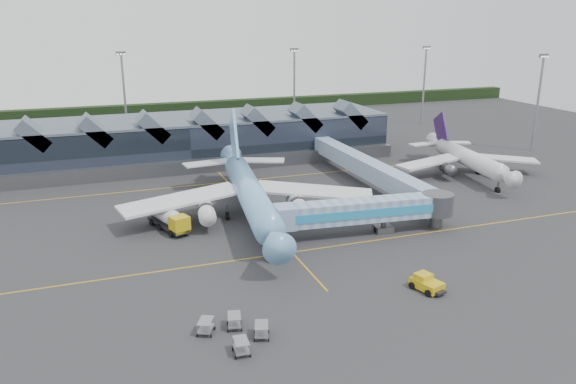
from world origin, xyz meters
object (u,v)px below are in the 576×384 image
object	(u,v)px
regional_jet	(466,157)
fuel_truck	(167,217)
jet_bridge	(376,210)
pushback_tug	(427,283)
main_airliner	(249,190)

from	to	relation	value
regional_jet	fuel_truck	bearing A→B (deg)	-161.54
regional_jet	jet_bridge	size ratio (longest dim) A/B	1.20
regional_jet	pushback_tug	size ratio (longest dim) A/B	7.31
regional_jet	main_airliner	bearing A→B (deg)	-159.95
main_airliner	pushback_tug	bearing A→B (deg)	-60.73
pushback_tug	jet_bridge	bearing A→B (deg)	63.92
main_airliner	regional_jet	bearing A→B (deg)	18.60
main_airliner	jet_bridge	world-z (taller)	main_airliner
jet_bridge	regional_jet	bearing A→B (deg)	40.15
main_airliner	jet_bridge	bearing A→B (deg)	-32.23
jet_bridge	fuel_truck	xyz separation A→B (m)	(-28.46, 11.99, -1.66)
pushback_tug	main_airliner	bearing A→B (deg)	95.53
regional_jet	fuel_truck	distance (m)	61.74
fuel_truck	pushback_tug	bearing A→B (deg)	-68.83
main_airliner	fuel_truck	size ratio (longest dim) A/B	4.73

